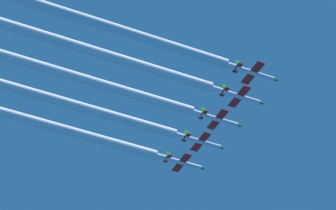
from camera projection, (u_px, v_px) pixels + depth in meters
The scene contains 10 objects.
jet_far_left at pixel (185, 163), 235.64m from camera, with size 7.20×10.49×2.52m.
jet_inner_left at pixel (204, 142), 229.64m from camera, with size 7.20×10.49×2.52m.
jet_center at pixel (221, 120), 223.95m from camera, with size 7.20×10.49×2.52m.
jet_inner_right at pixel (242, 97), 217.48m from camera, with size 7.20×10.49×2.52m.
jet_far_right at pixel (256, 74), 211.73m from camera, with size 7.20×10.49×2.52m.
smoke_trail_far_left at pixel (39, 123), 224.27m from camera, with size 2.20×59.11×2.20m.
smoke_trail_inner_left at pixel (69, 104), 219.28m from camera, with size 2.20×52.99×2.20m.
smoke_trail_center at pixel (87, 81), 213.89m from camera, with size 2.20×51.17×2.20m.
smoke_trail_inner_right at pixel (75, 46), 205.25m from camera, with size 2.20×64.29×2.20m.
smoke_trail_far_right at pixel (121, 31), 202.00m from camera, with size 2.20×49.12×2.20m.
Camera 1 is at (154.22, -84.53, 2.09)m, focal length 113.07 mm.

